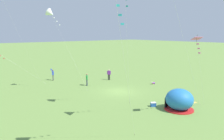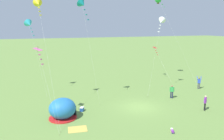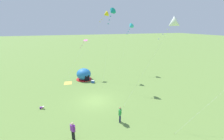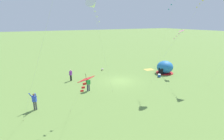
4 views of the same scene
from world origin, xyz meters
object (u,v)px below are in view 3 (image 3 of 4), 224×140
Objects in this scene: kite_cyan at (131,27)px; kite_pink at (84,42)px; toddler_crawling at (42,107)px; person_center_field at (120,114)px; cooler_box at (93,82)px; kite_white at (173,23)px; kite_yellow at (106,14)px; kite_teal at (112,12)px; popup_tent at (84,74)px; person_with_toddler at (73,130)px.

kite_pink is (0.77, -9.79, -2.79)m from kite_cyan.
toddler_crawling is 0.08× the size of kite_pink.
person_center_field is (5.46, 7.94, 0.79)m from toddler_crawling.
cooler_box is 16.73m from kite_white.
kite_teal is at bearing -5.22° from kite_yellow.
popup_tent is 0.27× the size of kite_white.
person_center_field is (11.88, 0.34, 0.74)m from cooler_box.
kite_yellow reaches higher than person_with_toddler.
person_center_field is at bearing -14.60° from kite_teal.
cooler_box is 0.37× the size of person_center_field.
toddler_crawling is 14.28m from kite_pink.
person_center_field is 19.21m from kite_yellow.
person_with_toddler is at bearing -32.86° from kite_teal.
cooler_box is 1.16× the size of toddler_crawling.
kite_cyan is at bearing 142.17° from person_with_toddler.
kite_cyan is (-4.88, 9.31, 9.24)m from cooler_box.
kite_yellow is at bearing 85.08° from kite_pink.
kite_cyan is at bearing 166.05° from kite_white.
person_center_field is 15.49m from kite_teal.
cooler_box is 0.37× the size of person_with_toddler.
toddler_crawling is at bearing -56.24° from kite_cyan.
kite_cyan is 0.83× the size of kite_yellow.
popup_tent is 6.03m from kite_pink.
popup_tent is 14.19m from person_center_field.
toddler_crawling is 0.05× the size of kite_cyan.
kite_yellow reaches higher than kite_pink.
kite_yellow is (-4.82, 0.44, -0.06)m from kite_teal.
kite_teal reaches higher than kite_yellow.
kite_teal reaches higher than kite_pink.
kite_yellow is at bearing 132.29° from toddler_crawling.
popup_tent is 11.76m from kite_yellow.
kite_teal reaches higher than cooler_box.
kite_pink reaches higher than toddler_crawling.
toddler_crawling is at bearing -116.86° from kite_white.
person_with_toddler is (15.08, -3.27, -0.03)m from popup_tent.
kite_teal is 4.84m from kite_yellow.
popup_tent is at bearing 143.49° from toddler_crawling.
cooler_box is at bearing 160.84° from person_with_toddler.
kite_teal is 1.01× the size of kite_yellow.
person_center_field is 10.03m from kite_white.
kite_teal is (5.93, -6.15, 2.21)m from kite_cyan.
popup_tent is 0.28× the size of kite_cyan.
kite_pink reaches higher than cooler_box.
popup_tent is at bearing -151.58° from cooler_box.
toddler_crawling is 22.36m from kite_cyan.
person_with_toddler is (6.44, 3.13, 0.79)m from toddler_crawling.
kite_yellow is (-16.62, 8.07, 10.65)m from person_with_toddler.
kite_white is at bearing 17.75° from kite_pink.
popup_tent is 0.23× the size of kite_yellow.
kite_pink is (-16.00, -0.82, 5.71)m from person_center_field.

